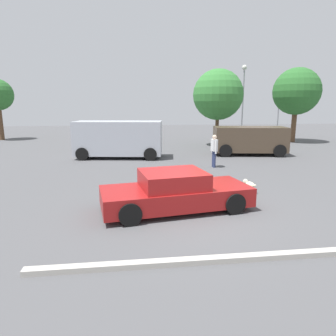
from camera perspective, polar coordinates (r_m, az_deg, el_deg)
name	(u,v)px	position (r m, az deg, el deg)	size (l,w,h in m)	color
ground_plane	(188,212)	(9.11, 3.85, -8.45)	(80.00, 80.00, 0.00)	#515154
sedan_foreground	(175,192)	(9.11, 1.40, -4.65)	(4.75, 2.48, 1.23)	maroon
dog	(249,184)	(11.48, 15.39, -3.08)	(0.36, 0.67, 0.44)	beige
van_white	(119,138)	(18.35, -9.47, 5.69)	(5.43, 2.77, 2.23)	#B2B7C1
suv_dark	(249,140)	(19.95, 15.45, 5.32)	(4.78, 2.67, 1.81)	#4C3D2D
pedestrian	(214,148)	(15.48, 8.91, 3.82)	(0.28, 0.57, 1.70)	navy
parking_curb	(215,260)	(6.46, 9.03, -17.07)	(7.58, 0.20, 0.12)	#B7B2A8
light_post_near	(279,95)	(32.79, 20.72, 13.00)	(0.44, 0.44, 6.09)	gray
light_post_mid	(243,90)	(28.55, 14.33, 14.37)	(0.44, 0.44, 6.71)	gray
tree_back_center	(297,92)	(28.26, 23.57, 13.36)	(3.96, 3.96, 6.32)	brown
tree_back_right	(218,95)	(23.79, 9.64, 13.76)	(3.88, 3.88, 5.91)	brown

